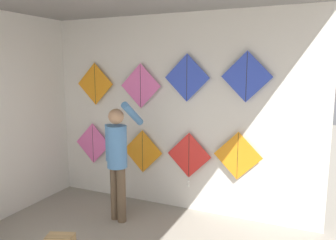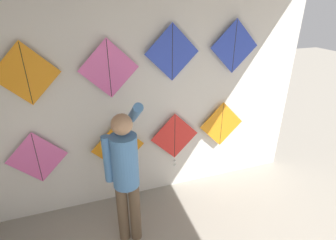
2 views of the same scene
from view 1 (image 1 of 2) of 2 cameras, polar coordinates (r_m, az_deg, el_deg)
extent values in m
cube|color=silver|center=(4.79, -0.65, 1.23)|extent=(4.42, 0.06, 2.80)
cylinder|color=brown|center=(4.62, -9.24, -12.38)|extent=(0.12, 0.12, 0.75)
cylinder|color=brown|center=(4.53, -8.12, -12.82)|extent=(0.12, 0.12, 0.75)
cylinder|color=#4C7FB7|center=(4.38, -8.90, -4.60)|extent=(0.27, 0.27, 0.56)
sphere|color=tan|center=(4.30, -9.03, 0.62)|extent=(0.20, 0.20, 0.20)
cylinder|color=#4C7FB7|center=(4.49, -10.26, -3.88)|extent=(0.09, 0.09, 0.50)
cylinder|color=#4C7FB7|center=(4.35, -6.18, 1.07)|extent=(0.09, 0.46, 0.36)
cube|color=#A08052|center=(3.92, -18.53, -18.75)|extent=(0.29, 0.17, 0.01)
cube|color=pink|center=(5.45, -12.93, -3.97)|extent=(0.65, 0.01, 0.65)
cylinder|color=black|center=(5.44, -12.95, -3.98)|extent=(0.01, 0.01, 0.62)
cube|color=orange|center=(4.97, -4.45, -5.47)|extent=(0.65, 0.01, 0.65)
cylinder|color=black|center=(4.97, -4.46, -5.48)|extent=(0.01, 0.01, 0.62)
cube|color=red|center=(4.67, 3.67, -6.15)|extent=(0.65, 0.01, 0.65)
cylinder|color=black|center=(4.67, 3.66, -6.15)|extent=(0.01, 0.01, 0.62)
sphere|color=white|center=(4.77, 3.58, -10.54)|extent=(0.04, 0.04, 0.04)
sphere|color=white|center=(4.80, 3.57, -11.33)|extent=(0.04, 0.04, 0.04)
cube|color=orange|center=(4.47, 12.03, -6.13)|extent=(0.65, 0.01, 0.65)
cylinder|color=black|center=(4.47, 12.03, -6.14)|extent=(0.01, 0.01, 0.62)
cube|color=orange|center=(5.26, -12.58, 6.15)|extent=(0.65, 0.01, 0.65)
cylinder|color=black|center=(5.26, -12.59, 6.15)|extent=(0.01, 0.01, 0.62)
cube|color=pink|center=(4.83, -4.80, 5.94)|extent=(0.65, 0.01, 0.65)
cylinder|color=black|center=(4.82, -4.81, 5.94)|extent=(0.01, 0.01, 0.62)
cube|color=blue|center=(4.52, 3.31, 7.35)|extent=(0.65, 0.01, 0.65)
cylinder|color=black|center=(4.51, 3.30, 7.35)|extent=(0.01, 0.01, 0.62)
cube|color=blue|center=(4.30, 13.52, 7.34)|extent=(0.65, 0.01, 0.65)
cylinder|color=black|center=(4.30, 13.52, 7.34)|extent=(0.01, 0.01, 0.62)
camera|label=2|loc=(2.98, -39.36, 15.11)|focal=28.00mm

